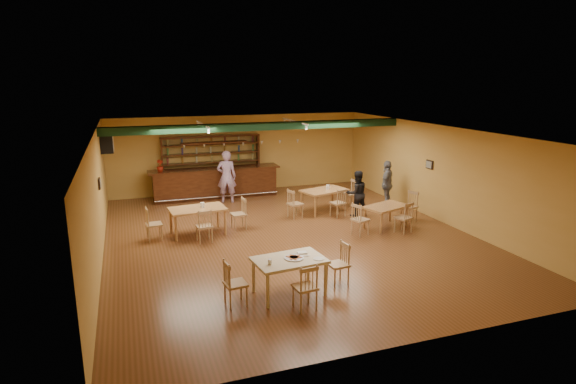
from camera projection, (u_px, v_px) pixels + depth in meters
name	position (u px, v px, depth m)	size (l,w,h in m)	color
floor	(289.00, 236.00, 13.54)	(12.00, 12.00, 0.00)	brown
ceiling_beam	(261.00, 126.00, 15.43)	(10.00, 0.30, 0.25)	black
track_rail_left	(203.00, 124.00, 15.39)	(0.05, 2.50, 0.05)	white
track_rail_right	(295.00, 121.00, 16.42)	(0.05, 2.50, 0.05)	white
ac_unit	(107.00, 143.00, 15.31)	(0.34, 0.70, 0.48)	white
picture_left	(99.00, 184.00, 12.47)	(0.04, 0.34, 0.28)	black
picture_right	(430.00, 165.00, 15.19)	(0.04, 0.34, 0.28)	black
bar_counter	(215.00, 183.00, 17.77)	(4.86, 0.85, 1.13)	black
back_bar_hutch	(212.00, 165.00, 18.21)	(3.76, 0.40, 2.28)	black
poinsettia	(160.00, 166.00, 16.96)	(0.24, 0.24, 0.43)	#9B1E0E
dining_table_a	(198.00, 221.00, 13.63)	(1.57, 0.94, 0.78)	olive
dining_table_b	(324.00, 201.00, 15.94)	(1.52, 0.91, 0.76)	olive
dining_table_d	(386.00, 216.00, 14.27)	(1.35, 0.81, 0.68)	olive
near_table	(289.00, 276.00, 9.85)	(1.46, 0.94, 0.78)	#C6B185
pizza_tray	(294.00, 258.00, 9.79)	(0.40, 0.40, 0.01)	silver
parmesan_shaker	(270.00, 262.00, 9.45)	(0.07, 0.07, 0.11)	#EAE5C6
napkin_stack	(302.00, 253.00, 10.06)	(0.20, 0.15, 0.03)	white
pizza_server	(300.00, 256.00, 9.88)	(0.32, 0.09, 0.00)	silver
side_plate	(319.00, 259.00, 9.75)	(0.22, 0.22, 0.01)	white
patron_bar	(227.00, 177.00, 17.01)	(0.69, 0.45, 1.90)	#864BA3
patron_right_a	(357.00, 193.00, 15.37)	(0.73, 0.57, 1.50)	black
patron_right_b	(387.00, 184.00, 16.38)	(0.97, 0.40, 1.65)	slate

